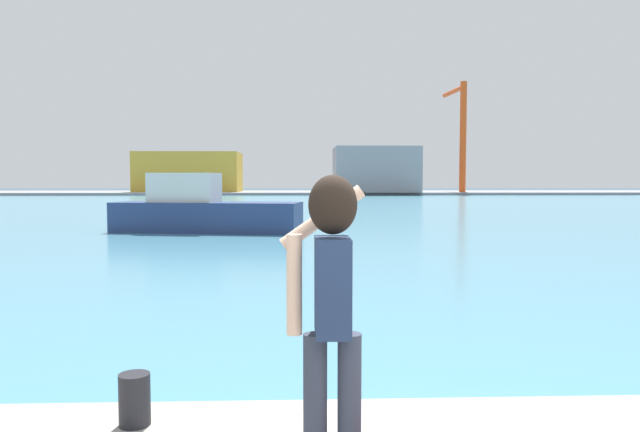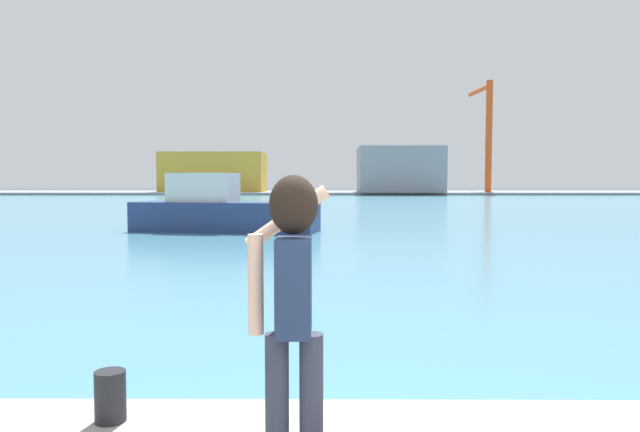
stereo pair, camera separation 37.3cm
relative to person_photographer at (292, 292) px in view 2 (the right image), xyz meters
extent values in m
plane|color=#334751|center=(0.71, 49.14, -1.52)|extent=(220.00, 220.00, 0.00)
cube|color=teal|center=(0.71, 51.14, -1.51)|extent=(140.00, 100.00, 0.02)
cube|color=gray|center=(0.71, 91.14, -1.32)|extent=(140.00, 20.00, 0.40)
cylinder|color=#2D3342|center=(-0.09, 0.00, -0.66)|extent=(0.14, 0.14, 0.82)
cylinder|color=#2D3342|center=(0.11, 0.00, -0.66)|extent=(0.14, 0.14, 0.82)
cube|color=#1E2D4C|center=(0.01, 0.00, 0.03)|extent=(0.20, 0.34, 0.56)
sphere|color=#E0B293|center=(0.01, 0.00, 0.49)|extent=(0.22, 0.22, 0.22)
ellipsoid|color=black|center=(0.01, -0.02, 0.50)|extent=(0.28, 0.26, 0.34)
cylinder|color=#E0B293|center=(-0.21, 0.00, 0.04)|extent=(0.09, 0.09, 0.58)
cylinder|color=#E0B293|center=(-0.04, 0.22, 0.41)|extent=(0.52, 0.08, 0.40)
cube|color=black|center=(-0.04, 0.34, 0.58)|extent=(0.01, 0.07, 0.14)
cylinder|color=black|center=(-1.33, 0.71, -0.88)|extent=(0.22, 0.22, 0.36)
cube|color=navy|center=(-3.96, 21.30, -0.88)|extent=(8.00, 3.54, 1.24)
cube|color=silver|center=(-4.91, 21.47, 0.35)|extent=(2.96, 2.11, 1.21)
cube|color=gold|center=(-17.22, 90.21, 1.94)|extent=(15.81, 9.63, 6.12)
cube|color=gray|center=(11.49, 85.18, 2.23)|extent=(12.36, 9.55, 6.72)
cylinder|color=#D84C19|center=(25.04, 86.22, 7.26)|extent=(1.00, 1.00, 16.77)
cylinder|color=#D84C19|center=(24.72, 90.83, 14.84)|extent=(1.33, 9.26, 0.70)
camera|label=1|loc=(-0.19, -3.36, 0.64)|focal=33.11mm
camera|label=2|loc=(0.19, -3.37, 0.64)|focal=33.11mm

